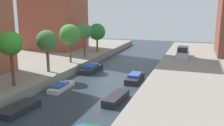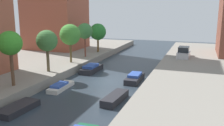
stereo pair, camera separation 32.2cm
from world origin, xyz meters
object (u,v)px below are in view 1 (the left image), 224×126
(moored_boat_left_1, at_px, (19,109))
(moored_boat_left_3, at_px, (91,69))
(street_tree_1, at_px, (10,44))
(street_tree_2, at_px, (47,41))
(moored_boat_right_3, at_px, (135,78))
(street_tree_5, at_px, (97,32))
(street_tree_3, at_px, (70,35))
(moored_boat_left_2, at_px, (61,87))
(parked_car, at_px, (183,53))
(moored_boat_right_2, at_px, (116,98))
(street_tree_4, at_px, (84,31))

(moored_boat_left_1, distance_m, moored_boat_left_3, 14.34)
(moored_boat_left_1, bearing_deg, street_tree_1, 134.72)
(street_tree_2, relative_size, moored_boat_right_3, 1.19)
(street_tree_5, relative_size, moored_boat_left_1, 1.30)
(moored_boat_left_3, distance_m, moored_boat_right_3, 7.16)
(street_tree_5, bearing_deg, moored_boat_right_3, -51.73)
(moored_boat_left_3, xyz_separation_m, moored_boat_right_3, (6.71, -2.48, -0.03))
(street_tree_3, bearing_deg, moored_boat_left_2, -68.21)
(street_tree_1, height_order, moored_boat_right_3, street_tree_1)
(street_tree_3, xyz_separation_m, parked_car, (14.73, 9.35, -3.19))
(street_tree_3, height_order, moored_boat_left_1, street_tree_3)
(street_tree_3, xyz_separation_m, moored_boat_left_1, (3.12, -14.72, -4.63))
(moored_boat_left_2, relative_size, moored_boat_right_3, 0.94)
(street_tree_1, relative_size, moored_boat_right_3, 1.28)
(moored_boat_left_2, distance_m, moored_boat_right_3, 8.67)
(street_tree_1, relative_size, street_tree_5, 1.08)
(street_tree_5, relative_size, moored_boat_right_3, 1.18)
(moored_boat_left_1, bearing_deg, street_tree_5, 97.24)
(parked_car, distance_m, moored_boat_left_1, 26.76)
(street_tree_2, bearing_deg, moored_boat_left_2, -40.25)
(moored_boat_left_2, relative_size, moored_boat_right_2, 0.98)
(street_tree_2, bearing_deg, moored_boat_left_1, -71.18)
(moored_boat_left_3, relative_size, moored_boat_right_3, 1.08)
(street_tree_1, distance_m, moored_boat_right_3, 14.09)
(moored_boat_left_2, bearing_deg, street_tree_2, 139.75)
(parked_car, xyz_separation_m, moored_boat_left_3, (-11.41, -9.73, -1.27))
(street_tree_5, bearing_deg, street_tree_4, -90.00)
(moored_boat_left_3, bearing_deg, moored_boat_right_2, -55.00)
(street_tree_4, xyz_separation_m, moored_boat_left_1, (3.12, -19.36, -4.75))
(parked_car, bearing_deg, street_tree_3, -147.59)
(street_tree_3, height_order, moored_boat_right_3, street_tree_3)
(street_tree_1, xyz_separation_m, moored_boat_right_2, (10.00, 1.64, -4.78))
(street_tree_1, bearing_deg, street_tree_3, 90.00)
(street_tree_4, height_order, moored_boat_left_2, street_tree_4)
(street_tree_2, distance_m, moored_boat_left_3, 7.47)
(street_tree_4, height_order, moored_boat_left_3, street_tree_4)
(street_tree_3, height_order, street_tree_5, street_tree_3)
(moored_boat_left_1, bearing_deg, parked_car, 64.26)
(street_tree_2, xyz_separation_m, street_tree_5, (0.00, 15.41, -0.19))
(street_tree_3, height_order, street_tree_4, street_tree_3)
(street_tree_1, height_order, parked_car, street_tree_1)
(street_tree_3, xyz_separation_m, moored_boat_right_3, (10.03, -2.86, -4.49))
(moored_boat_right_3, bearing_deg, street_tree_4, 143.20)
(street_tree_3, relative_size, moored_boat_left_2, 1.37)
(street_tree_4, height_order, moored_boat_right_2, street_tree_4)
(street_tree_3, distance_m, moored_boat_left_2, 10.16)
(parked_car, bearing_deg, moored_boat_left_3, -139.55)
(moored_boat_left_1, relative_size, moored_boat_left_2, 0.97)
(street_tree_2, bearing_deg, street_tree_1, -90.00)
(street_tree_2, height_order, street_tree_5, street_tree_2)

